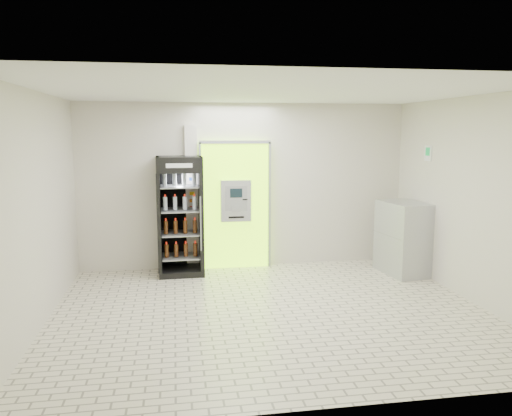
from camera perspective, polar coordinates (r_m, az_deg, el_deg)
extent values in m
plane|color=beige|center=(7.10, 1.70, -11.76)|extent=(6.00, 6.00, 0.00)
plane|color=beige|center=(9.17, -1.23, 2.55)|extent=(6.00, 0.00, 6.00)
plane|color=beige|center=(4.34, 8.10, -4.45)|extent=(6.00, 0.00, 6.00)
plane|color=beige|center=(6.82, -23.81, -0.31)|extent=(0.00, 5.00, 5.00)
plane|color=beige|center=(7.86, 23.75, 0.79)|extent=(0.00, 5.00, 5.00)
plane|color=white|center=(6.67, 1.82, 13.16)|extent=(6.00, 6.00, 0.00)
cube|color=#94ED0E|center=(9.12, -2.41, 0.29)|extent=(1.20, 0.12, 2.30)
cube|color=gray|center=(8.95, -2.40, 7.53)|extent=(1.28, 0.04, 0.06)
cube|color=gray|center=(9.00, -6.34, 0.13)|extent=(0.04, 0.04, 2.30)
cube|color=gray|center=(9.15, 1.57, 0.32)|extent=(0.04, 0.04, 2.30)
cube|color=black|center=(9.20, -1.72, -3.75)|extent=(0.62, 0.01, 0.67)
cube|color=black|center=(8.95, -4.57, 5.46)|extent=(0.22, 0.01, 0.18)
cube|color=#A8AAB0|center=(9.00, -2.33, 0.82)|extent=(0.55, 0.12, 0.75)
cube|color=black|center=(8.91, -2.28, 1.72)|extent=(0.22, 0.01, 0.16)
cube|color=gray|center=(8.95, -2.27, -0.06)|extent=(0.16, 0.01, 0.12)
cube|color=black|center=(8.95, -1.26, 0.98)|extent=(0.09, 0.01, 0.02)
cube|color=black|center=(8.98, -2.27, -1.07)|extent=(0.28, 0.01, 0.03)
cube|color=silver|center=(9.06, -7.33, 1.13)|extent=(0.22, 0.10, 2.60)
cube|color=#193FB2|center=(8.97, -7.36, 3.31)|extent=(0.09, 0.01, 0.06)
cube|color=red|center=(8.98, -7.35, 2.48)|extent=(0.09, 0.01, 0.06)
cube|color=yellow|center=(8.99, -7.33, 1.66)|extent=(0.09, 0.01, 0.06)
cube|color=orange|center=(9.01, -7.32, 0.84)|extent=(0.09, 0.01, 0.06)
cube|color=red|center=(9.03, -7.30, 0.02)|extent=(0.09, 0.01, 0.06)
cube|color=black|center=(8.79, -8.66, -0.89)|extent=(0.79, 0.72, 2.07)
cube|color=black|center=(9.11, -8.69, -0.55)|extent=(0.78, 0.07, 2.07)
cube|color=red|center=(8.34, -8.77, 4.81)|extent=(0.76, 0.02, 0.25)
cube|color=white|center=(8.33, -8.77, 4.81)|extent=(0.43, 0.01, 0.07)
cube|color=black|center=(9.00, -8.52, -7.06)|extent=(0.79, 0.72, 0.10)
cylinder|color=gray|center=(8.44, -6.34, -1.80)|extent=(0.02, 0.02, 0.93)
cube|color=gray|center=(8.93, -8.56, -5.47)|extent=(0.66, 0.61, 0.02)
cube|color=gray|center=(8.84, -8.62, -2.87)|extent=(0.66, 0.61, 0.02)
cube|color=gray|center=(8.77, -8.68, -0.23)|extent=(0.66, 0.61, 0.02)
cube|color=gray|center=(8.72, -8.74, 2.46)|extent=(0.66, 0.61, 0.02)
cube|color=#A8AAB0|center=(9.15, 16.52, -3.30)|extent=(0.76, 1.03, 1.27)
cube|color=gray|center=(9.01, 14.70, -3.00)|extent=(0.13, 0.93, 0.01)
cube|color=white|center=(9.01, 19.08, 5.93)|extent=(0.02, 0.22, 0.26)
cube|color=#0D9844|center=(9.00, 19.02, 6.12)|extent=(0.00, 0.14, 0.14)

